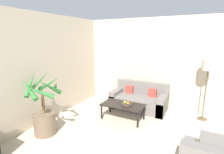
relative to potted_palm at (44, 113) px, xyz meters
The scene contains 10 objects.
wall_back 3.94m from the potted_palm, 47.00° to the left, with size 7.84×0.06×2.70m.
potted_palm is the anchor object (origin of this frame).
sofa_loveseat 2.73m from the potted_palm, 59.84° to the left, with size 1.63×0.79×0.79m.
floor_lamp 4.04m from the potted_palm, 38.18° to the left, with size 0.30×0.30×1.59m.
coffee_table 1.92m from the potted_palm, 50.13° to the left, with size 1.10×0.58×0.41m.
fruit_bowl 1.99m from the potted_palm, 47.64° to the left, with size 0.26×0.26×0.05m.
apple_red 2.04m from the potted_palm, 47.94° to the left, with size 0.07×0.07×0.07m.
apple_green 1.94m from the potted_palm, 47.76° to the left, with size 0.08×0.08×0.08m.
orange_fruit 1.99m from the potted_palm, 45.76° to the left, with size 0.07×0.07×0.07m.
ottoman 3.45m from the potted_palm, 13.49° to the left, with size 0.55×0.46×0.39m.
Camera 1 is at (0.35, 1.54, 2.10)m, focal length 28.00 mm.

